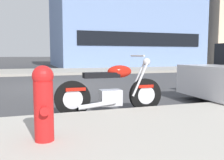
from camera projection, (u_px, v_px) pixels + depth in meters
The scene contains 6 objects.
ground_plane at pixel (57, 86), 8.92m from camera, with size 260.00×260.00×0.00m, color #3D3D3F.
sidewalk_far_curb at pixel (203, 68), 19.49m from camera, with size 120.00×5.00×0.14m, color gray.
parking_stall_stripe at pixel (79, 110), 5.05m from camera, with size 0.12×2.20×0.01m, color silver.
parked_motorcycle at pixel (112, 91), 4.74m from camera, with size 2.11×0.62×1.13m.
fire_hydrant at pixel (44, 101), 2.82m from camera, with size 0.24×0.36×0.87m.
townhouse_near_left at pixel (118, 13), 25.30m from camera, with size 12.78×11.71×10.80m.
Camera 1 is at (-0.94, -9.01, 1.13)m, focal length 39.90 mm.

